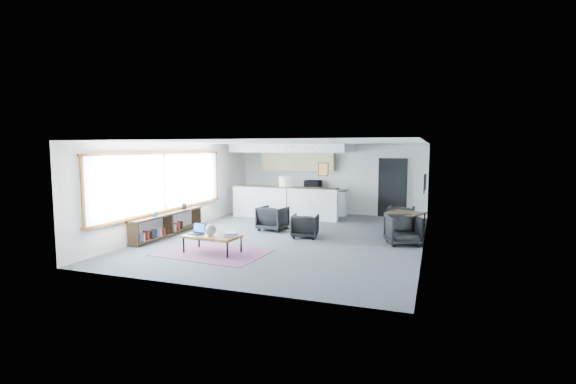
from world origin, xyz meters
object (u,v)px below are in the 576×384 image
(coffee_table, at_px, (212,237))
(floor_lamp, at_px, (287,184))
(dining_table, at_px, (405,215))
(microwave, at_px, (313,184))
(ceramic_pot, at_px, (210,230))
(book_stack, at_px, (231,234))
(armchair_right, at_px, (305,225))
(dining_chair_far, at_px, (401,218))
(armchair_left, at_px, (273,217))
(laptop, at_px, (198,231))
(dining_chair_near, at_px, (403,231))

(coffee_table, distance_m, floor_lamp, 3.66)
(dining_table, distance_m, microwave, 4.92)
(floor_lamp, distance_m, dining_table, 3.63)
(ceramic_pot, relative_size, book_stack, 0.72)
(ceramic_pot, bearing_deg, coffee_table, 64.28)
(armchair_right, distance_m, dining_chair_far, 3.22)
(book_stack, distance_m, armchair_left, 3.00)
(floor_lamp, distance_m, microwave, 3.01)
(laptop, height_order, dining_chair_near, dining_chair_near)
(laptop, bearing_deg, armchair_left, 84.39)
(armchair_left, height_order, dining_chair_far, armchair_left)
(book_stack, distance_m, armchair_right, 2.56)
(ceramic_pot, bearing_deg, dining_chair_near, 30.50)
(ceramic_pot, height_order, armchair_right, armchair_right)
(armchair_right, distance_m, dining_chair_near, 2.60)
(laptop, bearing_deg, book_stack, 7.71)
(ceramic_pot, distance_m, dining_chair_far, 6.04)
(armchair_left, bearing_deg, laptop, 82.85)
(coffee_table, xyz_separation_m, floor_lamp, (0.60, 3.47, 0.98))
(coffee_table, bearing_deg, armchair_right, 61.42)
(armchair_right, bearing_deg, armchair_left, -35.72)
(book_stack, height_order, dining_table, dining_table)
(coffee_table, bearing_deg, dining_chair_near, 34.57)
(dining_chair_near, bearing_deg, ceramic_pot, -170.22)
(dining_chair_near, bearing_deg, floor_lamp, 142.60)
(book_stack, distance_m, floor_lamp, 3.55)
(armchair_left, xyz_separation_m, dining_chair_near, (3.83, -0.63, -0.05))
(coffee_table, relative_size, ceramic_pot, 5.12)
(book_stack, relative_size, dining_table, 0.33)
(coffee_table, xyz_separation_m, ceramic_pot, (-0.02, -0.04, 0.16))
(armchair_left, xyz_separation_m, dining_chair_far, (3.60, 1.50, -0.07))
(coffee_table, height_order, ceramic_pot, ceramic_pot)
(coffee_table, relative_size, book_stack, 3.66)
(coffee_table, relative_size, armchair_right, 1.91)
(armchair_left, distance_m, floor_lamp, 1.11)
(armchair_left, distance_m, dining_chair_near, 3.88)
(book_stack, distance_m, dining_chair_near, 4.37)
(coffee_table, distance_m, dining_table, 5.19)
(dining_chair_near, bearing_deg, armchair_right, 160.17)
(dining_table, bearing_deg, coffee_table, -143.00)
(armchair_left, bearing_deg, dining_table, -172.00)
(ceramic_pot, relative_size, floor_lamp, 0.17)
(dining_table, height_order, microwave, microwave)
(dining_chair_near, height_order, dining_chair_far, dining_chair_near)
(coffee_table, height_order, book_stack, book_stack)
(book_stack, relative_size, armchair_right, 0.52)
(armchair_right, xyz_separation_m, dining_chair_near, (2.60, 0.04, -0.00))
(floor_lamp, xyz_separation_m, dining_chair_near, (3.54, -1.06, -1.03))
(book_stack, bearing_deg, laptop, 179.42)
(armchair_right, height_order, dining_chair_far, armchair_right)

